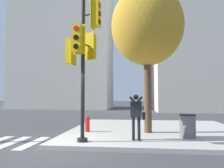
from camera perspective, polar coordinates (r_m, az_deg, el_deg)
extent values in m
plane|color=#424244|center=(7.86, -13.58, -15.70)|extent=(160.00, 160.00, 0.00)
cube|color=#BCB7AD|center=(10.88, 11.36, -11.84)|extent=(8.00, 8.00, 0.15)
cube|color=silver|center=(8.80, -19.93, -14.23)|extent=(0.38, 2.30, 0.01)
cube|color=silver|center=(9.17, -24.50, -13.68)|extent=(0.38, 2.30, 0.01)
cylinder|color=black|center=(7.80, -7.76, -14.26)|extent=(0.36, 0.36, 0.12)
cylinder|color=black|center=(7.74, -7.61, 4.97)|extent=(0.14, 0.14, 5.08)
cylinder|color=black|center=(8.06, -6.59, 10.00)|extent=(0.17, 0.30, 0.05)
cube|color=#E5B70C|center=(8.27, -5.45, 9.64)|extent=(0.37, 0.34, 0.90)
cube|color=#E5B70C|center=(8.17, -5.99, 9.81)|extent=(0.39, 0.19, 1.02)
cylinder|color=red|center=(8.45, -4.89, 11.45)|extent=(0.17, 0.10, 0.17)
cylinder|color=black|center=(8.38, -4.90, 9.47)|extent=(0.17, 0.10, 0.17)
cylinder|color=black|center=(8.32, -4.91, 7.45)|extent=(0.17, 0.10, 0.17)
cylinder|color=black|center=(7.70, -8.19, 11.21)|extent=(0.09, 0.31, 0.05)
cube|color=#E5B70C|center=(7.46, -9.01, 11.70)|extent=(0.33, 0.28, 0.90)
cube|color=#E5B70C|center=(7.58, -8.60, 11.46)|extent=(0.42, 0.08, 1.02)
cylinder|color=red|center=(7.43, -9.41, 14.19)|extent=(0.17, 0.05, 0.17)
cylinder|color=black|center=(7.34, -9.44, 11.95)|extent=(0.17, 0.05, 0.17)
cylinder|color=black|center=(7.27, -9.46, 9.67)|extent=(0.17, 0.05, 0.17)
cylinder|color=black|center=(7.92, -9.06, 8.53)|extent=(0.31, 0.10, 0.05)
cube|color=#E5B70C|center=(8.04, -10.84, 8.37)|extent=(0.29, 0.34, 0.90)
cube|color=#E5B70C|center=(7.98, -9.99, 8.45)|extent=(0.09, 0.42, 1.02)
cylinder|color=red|center=(8.17, -11.68, 10.36)|extent=(0.06, 0.17, 0.17)
cylinder|color=black|center=(8.10, -11.70, 8.29)|extent=(0.06, 0.17, 0.17)
cylinder|color=black|center=(8.05, -11.73, 6.20)|extent=(0.06, 0.17, 0.17)
cylinder|color=black|center=(8.10, -6.02, 17.54)|extent=(0.31, 0.11, 0.05)
cube|color=#E5B70C|center=(8.01, -4.13, 17.79)|extent=(0.29, 0.34, 0.90)
cube|color=#E5B70C|center=(8.05, -5.05, 17.67)|extent=(0.10, 0.42, 1.02)
cylinder|color=red|center=(8.08, -3.17, 19.90)|extent=(0.06, 0.17, 0.17)
cylinder|color=black|center=(7.96, -3.18, 17.91)|extent=(0.06, 0.17, 0.17)
cylinder|color=black|center=(7.86, -3.19, 15.88)|extent=(0.06, 0.17, 0.17)
cube|color=black|center=(8.07, 5.61, -14.16)|extent=(0.09, 0.24, 0.05)
cube|color=black|center=(8.07, 7.08, -14.15)|extent=(0.09, 0.24, 0.05)
cylinder|color=black|center=(8.07, 5.60, -11.45)|extent=(0.11, 0.11, 0.80)
cylinder|color=black|center=(8.07, 7.05, -11.44)|extent=(0.11, 0.11, 0.80)
cube|color=#232326|center=(8.00, 6.30, -6.57)|extent=(0.40, 0.22, 0.57)
sphere|color=brown|center=(7.99, 6.28, -3.38)|extent=(0.20, 0.20, 0.20)
cube|color=black|center=(7.68, 6.27, -3.53)|extent=(0.12, 0.10, 0.09)
cylinder|color=black|center=(7.61, 6.27, -3.53)|extent=(0.06, 0.08, 0.06)
cylinder|color=#232326|center=(7.85, 5.29, -4.05)|extent=(0.23, 0.35, 0.22)
cylinder|color=#232326|center=(7.85, 7.26, -4.03)|extent=(0.23, 0.35, 0.22)
cube|color=black|center=(8.04, 8.32, -8.22)|extent=(0.10, 0.20, 0.26)
cylinder|color=brown|center=(9.66, 9.31, -1.87)|extent=(0.33, 0.33, 3.57)
ellipsoid|color=#BC8E28|center=(10.15, 9.15, 14.72)|extent=(3.19, 3.19, 3.51)
cylinder|color=red|center=(9.87, -6.45, -10.71)|extent=(0.20, 0.20, 0.55)
sphere|color=red|center=(9.83, -6.44, -8.78)|extent=(0.18, 0.18, 0.18)
cylinder|color=red|center=(9.73, -6.62, -10.45)|extent=(0.09, 0.06, 0.09)
cylinder|color=#5B5B60|center=(8.88, 19.14, -10.45)|extent=(0.59, 0.59, 0.83)
cylinder|color=black|center=(8.83, 19.09, -7.64)|extent=(0.62, 0.62, 0.04)
cube|color=beige|center=(33.97, -12.31, 9.41)|extent=(13.91, 8.02, 18.31)
cube|color=beige|center=(31.66, 25.72, 12.76)|extent=(16.03, 10.95, 20.61)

